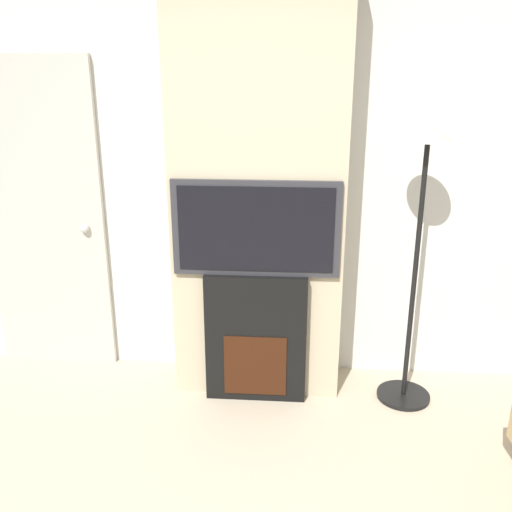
% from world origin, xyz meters
% --- Properties ---
extents(wall_back, '(6.00, 0.06, 2.70)m').
position_xyz_m(wall_back, '(0.00, 2.03, 1.35)').
color(wall_back, silver).
rests_on(wall_back, ground_plane).
extents(chimney_breast, '(1.04, 0.38, 2.70)m').
position_xyz_m(chimney_breast, '(0.00, 1.81, 1.35)').
color(chimney_breast, '#BCAD8E').
rests_on(chimney_breast, ground_plane).
extents(fireplace, '(0.62, 0.15, 0.83)m').
position_xyz_m(fireplace, '(0.00, 1.62, 0.41)').
color(fireplace, black).
rests_on(fireplace, ground_plane).
extents(television, '(0.98, 0.07, 0.57)m').
position_xyz_m(television, '(0.00, 1.62, 1.12)').
color(television, '#2D2D33').
rests_on(television, fireplace).
extents(floor_lamp, '(0.33, 0.33, 1.72)m').
position_xyz_m(floor_lamp, '(0.94, 1.66, 1.16)').
color(floor_lamp, black).
rests_on(floor_lamp, ground_plane).
extents(entry_door, '(0.80, 0.09, 2.08)m').
position_xyz_m(entry_door, '(-1.43, 1.97, 1.04)').
color(entry_door, '#BCB7AD').
rests_on(entry_door, ground_plane).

